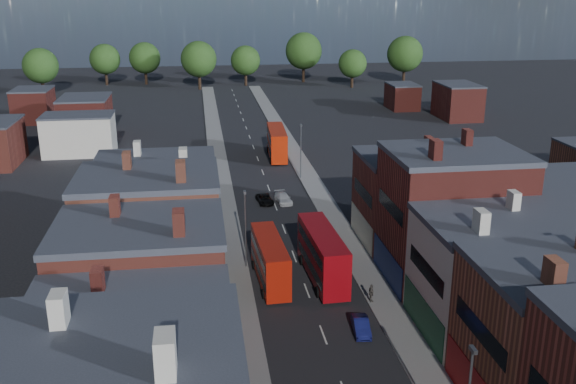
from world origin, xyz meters
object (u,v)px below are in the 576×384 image
object	(u,v)px
car_2	(265,199)
car_3	(283,198)
bus_0	(270,260)
ped_3	(371,293)
bus_2	(277,142)
car_1	(361,326)
bus_1	(323,254)

from	to	relation	value
car_2	car_3	bearing A→B (deg)	-9.46
bus_0	car_2	world-z (taller)	bus_0
bus_0	ped_3	xyz separation A→B (m)	(8.49, -5.45, -1.38)
bus_2	car_1	size ratio (longest dim) A/B	3.17
bus_0	ped_3	size ratio (longest dim) A/B	6.00
bus_2	ped_3	bearing A→B (deg)	-84.83
car_1	bus_2	bearing A→B (deg)	95.36
bus_1	car_3	bearing A→B (deg)	89.14
bus_2	car_1	xyz separation A→B (m)	(-0.07, -56.25, -2.04)
ped_3	bus_0	bearing A→B (deg)	51.36
bus_0	car_2	xyz separation A→B (m)	(1.99, 23.31, -1.79)
bus_0	ped_3	distance (m)	10.19
car_1	car_3	xyz separation A→B (m)	(-1.94, 33.52, 0.01)
car_2	car_3	distance (m)	2.40
bus_1	car_2	size ratio (longest dim) A/B	2.85
car_1	car_2	xyz separation A→B (m)	(-4.34, 33.65, -0.04)
bus_0	car_3	distance (m)	23.65
car_1	ped_3	distance (m)	5.36
ped_3	car_3	bearing A→B (deg)	2.22
bus_1	car_1	bearing A→B (deg)	-85.64
bus_2	car_1	distance (m)	56.28
bus_1	car_2	xyz separation A→B (m)	(-3.09, 23.34, -2.08)
car_2	bus_1	bearing A→B (deg)	-88.81
ped_3	car_2	bearing A→B (deg)	6.80
bus_2	car_3	size ratio (longest dim) A/B	2.73
bus_1	bus_0	bearing A→B (deg)	177.14
bus_0	bus_1	xyz separation A→B (m)	(5.08, -0.03, 0.29)
car_3	ped_3	bearing A→B (deg)	-89.18
ped_3	car_1	bearing A→B (deg)	150.20
bus_1	bus_2	size ratio (longest dim) A/B	1.00
car_1	ped_3	world-z (taller)	ped_3
bus_0	car_1	xyz separation A→B (m)	(6.33, -10.34, -1.75)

